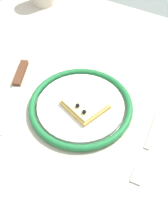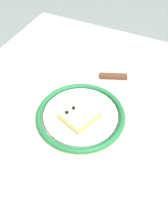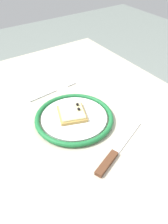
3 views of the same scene
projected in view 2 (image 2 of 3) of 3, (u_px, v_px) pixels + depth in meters
The scene contains 6 objects.
ground_plane at pixel (84, 214), 1.22m from camera, with size 6.00×6.00×0.00m, color gray.
dining_table at pixel (85, 144), 0.72m from camera, with size 1.01×0.89×0.74m.
plate at pixel (81, 115), 0.67m from camera, with size 0.25×0.25×0.02m.
pizza_slice_near at pixel (79, 115), 0.66m from camera, with size 0.11×0.11×0.03m.
knife at pixel (103, 76), 0.79m from camera, with size 0.11×0.23×0.01m.
fork at pixel (41, 166), 0.58m from camera, with size 0.03×0.20×0.00m.
Camera 2 is at (-0.36, -0.17, 1.27)m, focal length 38.38 mm.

